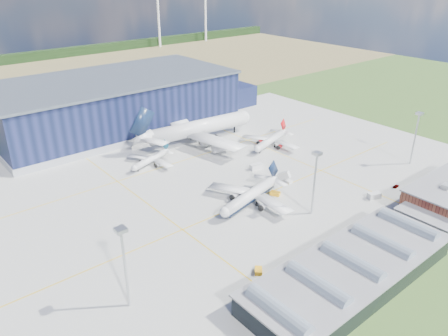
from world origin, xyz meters
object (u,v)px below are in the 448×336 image
airliner_widebody (199,120)px  gse_van_a (256,167)px  light_mast_east (416,130)px  car_b (404,206)px  gse_tug_b (258,271)px  light_mast_center (315,173)px  airliner_regional (150,157)px  gse_van_c (374,196)px  light_mast_west (124,255)px  airliner_navy (249,191)px  gse_van_b (282,133)px  gse_tug_a (275,193)px  hangar (119,104)px  airliner_red (270,137)px  airstair (284,177)px  gse_cart_b (138,167)px  car_a (396,186)px

airliner_widebody → gse_van_a: size_ratio=11.99×
light_mast_east → car_b: bearing=-153.8°
airliner_widebody → gse_tug_b: (-47.39, -90.61, -10.17)m
light_mast_center → airliner_regional: size_ratio=0.94×
airliner_widebody → gse_van_c: bearing=-75.3°
gse_tug_b → gse_van_c: 62.24m
light_mast_west → airliner_navy: size_ratio=0.65×
gse_van_a → gse_van_b: (37.89, 21.21, -0.10)m
gse_tug_a → airliner_widebody: bearing=52.6°
hangar → gse_van_c: size_ratio=29.94×
airliner_red → airliner_regional: size_ratio=1.24×
hangar → gse_van_a: (17.36, -86.59, -10.41)m
hangar → airliner_navy: hangar is taller
airliner_navy → airliner_red: airliner_navy is taller
gse_van_b → airstair: size_ratio=1.10×
gse_cart_b → hangar: bearing=15.7°
hangar → light_mast_west: size_ratio=6.30×
gse_van_a → hangar: bearing=20.7°
airliner_red → airliner_widebody: bearing=-69.4°
airliner_red → airstair: airliner_red is taller
airliner_widebody → airstair: (0.11, -55.79, -9.42)m
light_mast_west → light_mast_east: 135.00m
gse_van_b → airliner_red: bearing=156.8°
hangar → gse_tug_a: hangar is taller
car_a → hangar: bearing=16.7°
gse_tug_b → light_mast_west: bearing=-155.9°
hangar → light_mast_east: hangar is taller
airliner_regional → gse_van_a: 45.29m
airliner_navy → car_b: airliner_navy is taller
hangar → airliner_regional: bearing=-105.1°
light_mast_east → hangar: bearing=120.0°
car_a → gse_van_c: bearing=85.5°
light_mast_center → airliner_navy: size_ratio=0.65×
gse_cart_b → car_b: size_ratio=0.84×
gse_cart_b → airstair: 61.25m
gse_van_a → car_b: 59.10m
airliner_regional → car_a: (62.24, -78.05, -3.45)m
gse_tug_a → gse_van_a: 23.38m
light_mast_center → airliner_navy: light_mast_center is taller
car_a → car_b: size_ratio=0.94×
light_mast_center → car_b: size_ratio=6.72×
hangar → gse_van_a: 88.93m
gse_van_a → gse_tug_a: bearing=163.3°
car_a → car_b: 15.48m
airliner_widebody → car_a: (29.02, -87.24, -10.28)m
airliner_red → gse_cart_b: airliner_red is taller
car_b → airliner_regional: bearing=23.9°
light_mast_center → gse_van_a: light_mast_center is taller
airliner_red → light_mast_west: bearing=10.2°
hangar → gse_tug_a: size_ratio=40.94×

